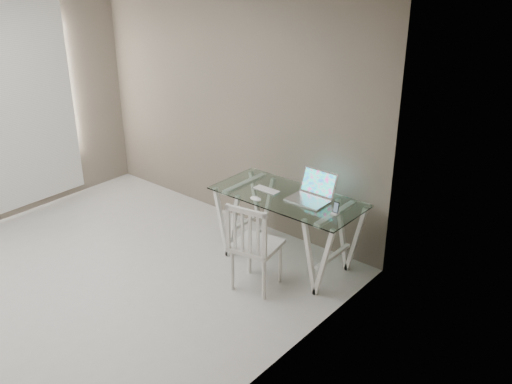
% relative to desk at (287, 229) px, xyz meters
% --- Properties ---
extents(room, '(4.50, 4.52, 2.71)m').
position_rel_desk_xyz_m(room, '(-1.23, -1.74, 1.33)').
color(room, '#B2B0AB').
rests_on(room, ground).
extents(desk, '(1.50, 0.70, 0.75)m').
position_rel_desk_xyz_m(desk, '(0.00, 0.00, 0.00)').
color(desk, silver).
rests_on(desk, ground).
extents(chair, '(0.48, 0.48, 0.90)m').
position_rel_desk_xyz_m(chair, '(0.05, -0.59, 0.11)').
color(chair, silver).
rests_on(chair, ground).
extents(laptop, '(0.38, 0.36, 0.26)m').
position_rel_desk_xyz_m(laptop, '(0.22, 0.10, 0.42)').
color(laptop, silver).
rests_on(laptop, desk).
extents(keyboard, '(0.28, 0.12, 0.01)m').
position_rel_desk_xyz_m(keyboard, '(-0.25, -0.02, 0.37)').
color(keyboard, silver).
rests_on(keyboard, desk).
extents(mouse, '(0.12, 0.07, 0.04)m').
position_rel_desk_xyz_m(mouse, '(-0.17, -0.28, 0.38)').
color(mouse, white).
rests_on(mouse, desk).
extents(phone_dock, '(0.06, 0.06, 0.12)m').
position_rel_desk_xyz_m(phone_dock, '(0.57, -0.04, 0.40)').
color(phone_dock, white).
rests_on(phone_dock, desk).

